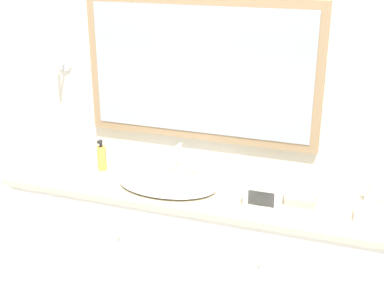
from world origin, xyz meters
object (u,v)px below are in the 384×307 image
object	(u,v)px
sink_basin	(168,183)
soap_bottle	(102,157)
picture_frame	(376,192)
appliance_box	(264,193)

from	to	relation	value
sink_basin	soap_bottle	world-z (taller)	same
picture_frame	soap_bottle	bearing A→B (deg)	-176.82
sink_basin	appliance_box	bearing A→B (deg)	-3.34
soap_bottle	appliance_box	world-z (taller)	soap_bottle
sink_basin	soap_bottle	bearing A→B (deg)	169.62
appliance_box	soap_bottle	bearing A→B (deg)	173.45
picture_frame	sink_basin	bearing A→B (deg)	-171.20
soap_bottle	picture_frame	world-z (taller)	soap_bottle
soap_bottle	picture_frame	bearing A→B (deg)	3.18
soap_bottle	picture_frame	size ratio (longest dim) A/B	1.51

